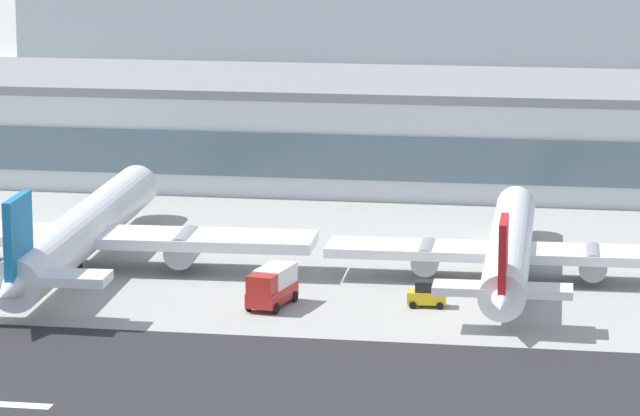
# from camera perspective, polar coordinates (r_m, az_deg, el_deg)

# --- Properties ---
(terminal_building) EXTENTS (156.30, 28.07, 11.72)m
(terminal_building) POSITION_cam_1_polar(r_m,az_deg,el_deg) (199.78, 1.72, 2.63)
(terminal_building) COLOR silver
(terminal_building) RESTS_ON ground_plane
(airliner_blue_tail_gate_0) EXTENTS (42.79, 49.41, 10.31)m
(airliner_blue_tail_gate_0) POSITION_cam_1_polar(r_m,az_deg,el_deg) (156.75, -7.98, -0.88)
(airliner_blue_tail_gate_0) COLOR silver
(airliner_blue_tail_gate_0) RESTS_ON ground_plane
(airliner_red_tail_gate_1) EXTENTS (32.37, 42.93, 8.96)m
(airliner_red_tail_gate_1) POSITION_cam_1_polar(r_m,az_deg,el_deg) (151.71, 6.25, -1.42)
(airliner_red_tail_gate_1) COLOR white
(airliner_red_tail_gate_1) RESTS_ON ground_plane
(service_baggage_tug_0) EXTENTS (3.28, 2.03, 2.20)m
(service_baggage_tug_0) POSITION_cam_1_polar(r_m,az_deg,el_deg) (143.49, 3.55, -2.86)
(service_baggage_tug_0) COLOR gold
(service_baggage_tug_0) RESTS_ON ground_plane
(service_box_truck_2) EXTENTS (3.62, 6.35, 3.25)m
(service_box_truck_2) POSITION_cam_1_polar(r_m,az_deg,el_deg) (143.11, -1.60, -2.58)
(service_box_truck_2) COLOR #B2231E
(service_box_truck_2) RESTS_ON ground_plane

